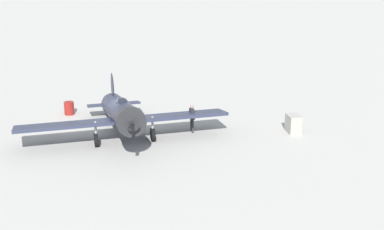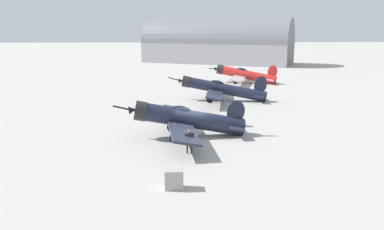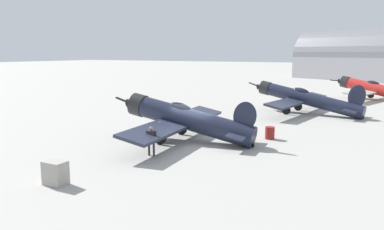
{
  "view_description": "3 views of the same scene",
  "coord_description": "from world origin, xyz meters",
  "px_view_note": "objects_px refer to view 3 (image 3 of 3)",
  "views": [
    {
      "loc": [
        -1.01,
        -30.98,
        11.73
      ],
      "look_at": [
        4.25,
        -0.34,
        1.1
      ],
      "focal_mm": 51.17,
      "sensor_mm": 36.0,
      "label": 1
    },
    {
      "loc": [
        30.06,
        -1.05,
        8.72
      ],
      "look_at": [
        -0.0,
        0.0,
        1.8
      ],
      "focal_mm": 35.78,
      "sensor_mm": 36.0,
      "label": 2
    },
    {
      "loc": [
        21.57,
        11.91,
        5.93
      ],
      "look_at": [
        -0.0,
        0.0,
        1.8
      ],
      "focal_mm": 35.14,
      "sensor_mm": 36.0,
      "label": 3
    }
  ],
  "objects_px": {
    "airplane_far_line": "(376,89)",
    "fuel_drum": "(270,133)",
    "airplane_foreground": "(185,119)",
    "ground_crew_mechanic": "(151,138)",
    "equipment_crate": "(55,173)",
    "airplane_mid_apron": "(305,98)"
  },
  "relations": [
    {
      "from": "airplane_far_line",
      "to": "fuel_drum",
      "type": "xyz_separation_m",
      "value": [
        27.31,
        -5.07,
        -0.92
      ]
    },
    {
      "from": "airplane_foreground",
      "to": "ground_crew_mechanic",
      "type": "bearing_deg",
      "value": 87.23
    },
    {
      "from": "equipment_crate",
      "to": "fuel_drum",
      "type": "height_order",
      "value": "equipment_crate"
    },
    {
      "from": "airplane_mid_apron",
      "to": "airplane_far_line",
      "type": "bearing_deg",
      "value": -101.89
    },
    {
      "from": "airplane_mid_apron",
      "to": "ground_crew_mechanic",
      "type": "distance_m",
      "value": 20.18
    },
    {
      "from": "airplane_mid_apron",
      "to": "equipment_crate",
      "type": "height_order",
      "value": "airplane_mid_apron"
    },
    {
      "from": "fuel_drum",
      "to": "airplane_mid_apron",
      "type": "bearing_deg",
      "value": -178.58
    },
    {
      "from": "ground_crew_mechanic",
      "to": "airplane_mid_apron",
      "type": "bearing_deg",
      "value": 159.63
    },
    {
      "from": "airplane_foreground",
      "to": "fuel_drum",
      "type": "distance_m",
      "value": 5.96
    },
    {
      "from": "ground_crew_mechanic",
      "to": "equipment_crate",
      "type": "bearing_deg",
      "value": -17.37
    },
    {
      "from": "airplane_far_line",
      "to": "fuel_drum",
      "type": "distance_m",
      "value": 27.79
    },
    {
      "from": "airplane_mid_apron",
      "to": "equipment_crate",
      "type": "distance_m",
      "value": 26.32
    },
    {
      "from": "ground_crew_mechanic",
      "to": "fuel_drum",
      "type": "bearing_deg",
      "value": 140.06
    },
    {
      "from": "airplane_mid_apron",
      "to": "equipment_crate",
      "type": "relative_size",
      "value": 11.22
    },
    {
      "from": "equipment_crate",
      "to": "airplane_far_line",
      "type": "bearing_deg",
      "value": 165.19
    },
    {
      "from": "airplane_far_line",
      "to": "equipment_crate",
      "type": "height_order",
      "value": "airplane_far_line"
    },
    {
      "from": "airplane_mid_apron",
      "to": "ground_crew_mechanic",
      "type": "height_order",
      "value": "airplane_mid_apron"
    },
    {
      "from": "airplane_foreground",
      "to": "equipment_crate",
      "type": "relative_size",
      "value": 11.28
    },
    {
      "from": "airplane_mid_apron",
      "to": "ground_crew_mechanic",
      "type": "relative_size",
      "value": 7.11
    },
    {
      "from": "airplane_foreground",
      "to": "airplane_far_line",
      "type": "xyz_separation_m",
      "value": [
        -30.57,
        9.94,
        -0.15
      ]
    },
    {
      "from": "airplane_foreground",
      "to": "equipment_crate",
      "type": "xyz_separation_m",
      "value": [
        10.26,
        -0.85,
        -0.96
      ]
    },
    {
      "from": "airplane_far_line",
      "to": "ground_crew_mechanic",
      "type": "distance_m",
      "value": 36.13
    }
  ]
}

